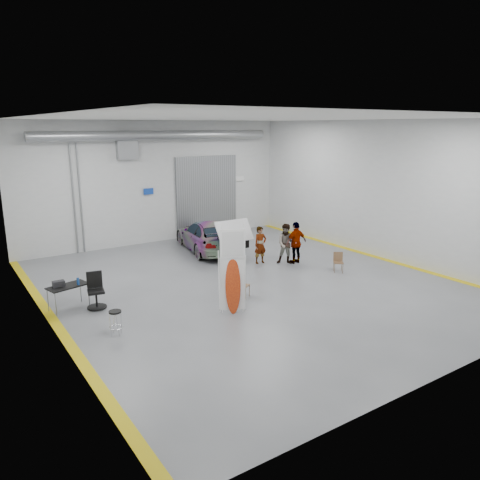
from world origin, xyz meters
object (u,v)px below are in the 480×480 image
folding_chair_near (243,290)px  person_b (287,244)px  surfboard_display (236,277)px  work_table (65,286)px  shop_stool (116,323)px  person_a (260,245)px  folding_chair_far (338,266)px  office_chair (95,293)px  person_c (296,243)px  sedan_car (207,236)px

folding_chair_near → person_b: bearing=-0.8°
surfboard_display → work_table: (-4.36, 3.26, -0.38)m
person_b → shop_stool: size_ratio=2.40×
work_table → folding_chair_near: bearing=-22.9°
person_a → folding_chair_far: size_ratio=2.03×
folding_chair_near → work_table: bearing=125.1°
person_a → office_chair: bearing=-168.0°
work_table → office_chair: size_ratio=1.16×
person_a → person_b: size_ratio=0.93×
folding_chair_near → folding_chair_far: bearing=-29.4°
person_c → work_table: size_ratio=1.34×
person_a → folding_chair_far: person_a is taller
work_table → surfboard_display: bearing=-36.8°
person_b → work_table: size_ratio=1.29×
person_c → office_chair: (-8.69, -0.32, -0.39)m
shop_stool → office_chair: 2.36m
person_c → surfboard_display: bearing=31.5°
person_c → folding_chair_far: bearing=106.2°
folding_chair_near → shop_stool: bearing=154.5°
folding_chair_far → work_table: size_ratio=0.59×
folding_chair_near → shop_stool: size_ratio=1.12×
shop_stool → person_b: bearing=18.4°
surfboard_display → person_b: bearing=59.8°
office_chair → folding_chair_far: bearing=1.4°
surfboard_display → office_chair: size_ratio=2.47×
person_a → folding_chair_near: person_a is taller
sedan_car → person_b: bearing=126.1°
sedan_car → work_table: (-7.37, -3.80, 0.06)m
shop_stool → work_table: (-0.66, 2.77, 0.42)m
folding_chair_near → folding_chair_far: 4.76m
person_a → person_b: 1.12m
sedan_car → office_chair: bearing=44.2°
surfboard_display → shop_stool: bearing=-162.7°
folding_chair_far → surfboard_display: bearing=-130.5°
office_chair → person_c: bearing=13.5°
shop_stool → work_table: work_table is taller
folding_chair_far → office_chair: size_ratio=0.68×
sedan_car → folding_chair_far: size_ratio=6.23×
folding_chair_far → shop_stool: folding_chair_far is taller
person_b → folding_chair_near: 4.46m
sedan_car → shop_stool: bearing=55.8°
person_c → person_a: bearing=-32.8°
surfboard_display → folding_chair_far: surfboard_display is taller
person_a → work_table: 8.24m
person_c → folding_chair_near: size_ratio=2.22×
person_c → work_table: (-9.50, 0.10, -0.12)m
person_a → person_b: bearing=-34.6°
sedan_car → work_table: bearing=38.7°
person_a → shop_stool: size_ratio=2.22×
folding_chair_near → work_table: work_table is taller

